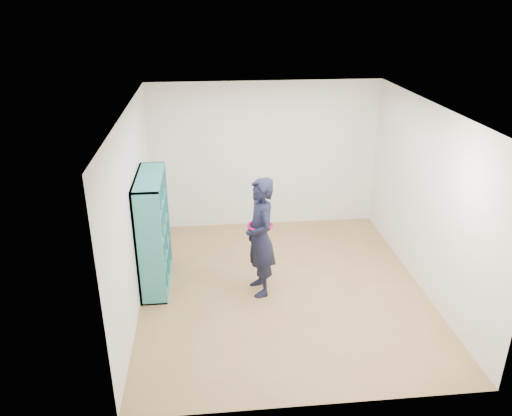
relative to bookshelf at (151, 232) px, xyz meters
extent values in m
plane|color=olive|center=(1.84, -0.37, -0.81)|extent=(4.50, 4.50, 0.00)
plane|color=white|center=(1.84, -0.37, 1.79)|extent=(4.50, 4.50, 0.00)
cube|color=white|center=(-0.16, -0.37, 0.49)|extent=(0.02, 4.50, 2.60)
cube|color=white|center=(3.84, -0.37, 0.49)|extent=(0.02, 4.50, 2.60)
cube|color=white|center=(1.84, 1.88, 0.49)|extent=(4.00, 0.02, 2.60)
cube|color=white|center=(1.84, -2.62, 0.49)|extent=(4.00, 0.02, 2.60)
cube|color=teal|center=(0.03, -0.61, 0.02)|extent=(0.36, 0.03, 1.65)
cube|color=teal|center=(0.03, 0.61, 0.02)|extent=(0.36, 0.03, 1.65)
cube|color=teal|center=(0.03, 0.00, -0.80)|extent=(0.36, 1.24, 0.03)
cube|color=teal|center=(0.03, 0.00, 0.83)|extent=(0.36, 1.24, 0.03)
cube|color=teal|center=(-0.14, 0.00, 0.02)|extent=(0.03, 1.24, 1.65)
cube|color=teal|center=(0.03, -0.20, 0.02)|extent=(0.34, 0.03, 1.60)
cube|color=teal|center=(0.03, 0.20, 0.02)|extent=(0.34, 0.03, 1.60)
cube|color=teal|center=(0.03, 0.00, -0.38)|extent=(0.34, 1.19, 0.03)
cube|color=teal|center=(0.03, 0.00, 0.02)|extent=(0.34, 1.19, 0.03)
cube|color=teal|center=(0.03, 0.00, 0.42)|extent=(0.34, 1.19, 0.03)
cube|color=beige|center=(0.05, -0.40, -0.73)|extent=(0.23, 0.14, 0.09)
cube|color=black|center=(0.06, -0.46, -0.25)|extent=(0.19, 0.17, 0.24)
cube|color=maroon|center=(0.06, -0.46, 0.14)|extent=(0.19, 0.17, 0.22)
cube|color=silver|center=(0.05, -0.40, 0.46)|extent=(0.23, 0.14, 0.06)
cube|color=navy|center=(0.06, -0.06, -0.67)|extent=(0.19, 0.17, 0.21)
cube|color=brown|center=(0.06, -0.06, -0.24)|extent=(0.19, 0.17, 0.25)
cube|color=#BFB28C|center=(0.05, -0.01, 0.07)|extent=(0.23, 0.14, 0.09)
cube|color=#26594C|center=(0.06, -0.06, 0.54)|extent=(0.19, 0.17, 0.21)
cube|color=beige|center=(0.06, 0.34, -0.64)|extent=(0.19, 0.17, 0.26)
cube|color=black|center=(0.05, 0.39, -0.34)|extent=(0.23, 0.14, 0.06)
cube|color=maroon|center=(0.06, 0.34, 0.18)|extent=(0.19, 0.17, 0.30)
cube|color=silver|center=(0.06, 0.34, 0.58)|extent=(0.19, 0.17, 0.31)
imported|color=black|center=(1.51, -0.40, 0.04)|extent=(0.52, 0.69, 1.71)
torus|color=#990B46|center=(1.51, -0.40, 0.22)|extent=(0.41, 0.41, 0.04)
cube|color=silver|center=(1.35, -0.34, 0.16)|extent=(0.02, 0.09, 0.12)
cube|color=black|center=(1.35, -0.34, 0.16)|extent=(0.02, 0.08, 0.12)
camera|label=1|loc=(0.83, -6.47, 3.11)|focal=35.00mm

